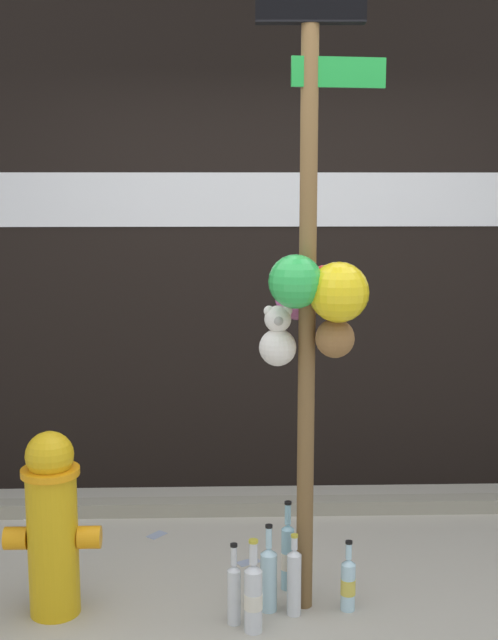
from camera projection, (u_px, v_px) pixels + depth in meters
The scene contains 14 objects.
ground_plane at pixel (289, 634), 3.56m from camera, with size 14.00×14.00×0.00m, color #ADA899.
building_wall at pixel (267, 198), 5.09m from camera, with size 10.00×0.21×3.53m.
curb_strip at pixel (271, 506), 4.85m from camera, with size 8.00×0.12×0.08m, color gray.
memorial_post at pixel (314, 251), 3.53m from camera, with size 0.53×0.50×2.85m.
fire_hydrant at pixel (52, 523), 3.67m from camera, with size 0.41×0.25×0.82m.
bottle_0 at pixel (294, 580), 3.69m from camera, with size 0.06×0.06×0.37m.
bottle_1 at pixel (288, 555), 3.93m from camera, with size 0.06×0.06×0.42m.
bottle_2 at pixel (253, 596), 3.55m from camera, with size 0.08×0.08×0.41m.
bottle_3 at pixel (348, 583), 3.74m from camera, with size 0.07×0.07×0.32m.
bottle_4 at pixel (269, 577), 3.73m from camera, with size 0.07×0.07×0.40m.
bottle_5 at pixel (234, 591), 3.62m from camera, with size 0.06×0.06×0.36m.
litter_0 at pixel (28, 516), 4.80m from camera, with size 0.12×0.09×0.01m, color silver.
litter_2 at pixel (157, 535), 4.55m from camera, with size 0.10×0.06×0.01m, color #8C99B2.
litter_3 at pixel (249, 562), 4.22m from camera, with size 0.11×0.06×0.01m, color #8C99B2.
Camera 1 is at (-0.27, -3.29, 1.87)m, focal length 47.85 mm.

